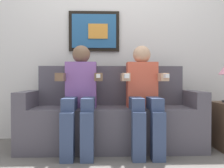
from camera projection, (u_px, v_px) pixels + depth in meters
ground_plane at (112, 157)px, 2.29m from camera, size 5.63×5.63×0.00m
back_wall_assembly at (110, 36)px, 3.03m from camera, size 4.33×0.10×2.60m
couch at (111, 119)px, 2.61m from camera, size 1.93×0.58×0.90m
person_on_left at (80, 93)px, 2.43m from camera, size 0.46×0.56×1.11m
person_on_right at (143, 93)px, 2.45m from camera, size 0.46×0.56×1.11m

